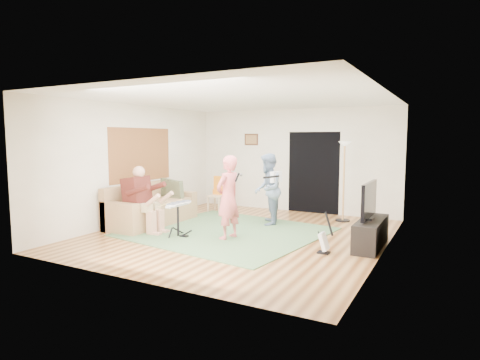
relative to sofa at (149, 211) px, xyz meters
name	(u,v)px	position (x,y,z in m)	size (l,w,h in m)	color
floor	(240,234)	(2.30, 0.08, -0.30)	(6.00, 6.00, 0.00)	brown
walls	(240,168)	(2.30, 0.08, 1.05)	(5.50, 6.00, 2.70)	silver
ceiling	(240,99)	(2.30, 0.08, 2.40)	(6.00, 6.00, 0.00)	white
window_blinds	(141,155)	(-0.44, 0.28, 1.25)	(2.05, 2.05, 0.00)	#965A2E
doorway	(313,173)	(2.85, 3.07, 0.75)	(2.10, 2.10, 0.00)	black
picture_frame	(251,139)	(1.05, 3.07, 1.60)	(0.42, 0.03, 0.32)	#3F2314
area_rug	(227,232)	(1.97, 0.14, -0.29)	(3.60, 3.39, 0.02)	#476A41
sofa	(149,211)	(0.00, 0.00, 0.00)	(0.92, 2.23, 0.90)	#A37D51
drummer	(144,206)	(0.43, -0.65, 0.23)	(0.89, 0.50, 1.37)	#511D17
drum_kit	(178,221)	(1.30, -0.65, 0.00)	(0.38, 0.68, 0.70)	black
singer	(228,198)	(2.26, -0.33, 0.51)	(0.59, 0.39, 1.61)	#D55C5E
microphone	(237,177)	(2.46, -0.33, 0.90)	(0.06, 0.06, 0.24)	black
guitarist	(268,189)	(2.40, 1.20, 0.50)	(0.78, 0.61, 1.60)	#6E84A2
guitar_held	(276,177)	(2.60, 1.20, 0.79)	(0.12, 0.60, 0.26)	white
guitar_spare	(324,241)	(4.18, -0.43, -0.10)	(0.26, 0.23, 0.72)	black
torchiere_lamp	(344,167)	(3.80, 2.38, 0.98)	(0.33, 0.33, 1.86)	black
dining_chair	(218,199)	(0.57, 2.04, 0.03)	(0.40, 0.42, 0.93)	#D9B78D
tv_cabinet	(371,233)	(4.80, 0.35, -0.05)	(0.40, 1.40, 0.50)	black
television	(369,200)	(4.75, 0.35, 0.55)	(0.06, 1.11, 0.64)	black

